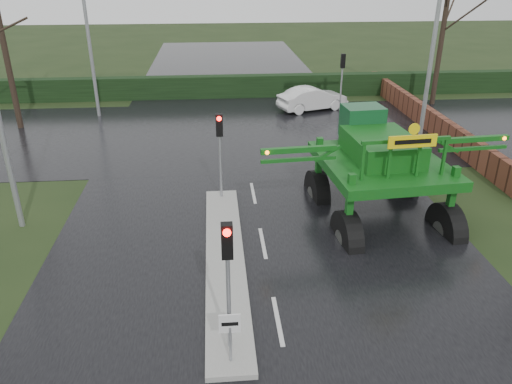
{
  "coord_description": "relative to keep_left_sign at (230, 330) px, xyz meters",
  "views": [
    {
      "loc": [
        -1.48,
        -10.42,
        8.64
      ],
      "look_at": [
        -0.25,
        3.84,
        2.0
      ],
      "focal_mm": 35.0,
      "sensor_mm": 36.0,
      "label": 1
    }
  ],
  "objects": [
    {
      "name": "traffic_signal_mid",
      "position": [
        0.0,
        8.99,
        1.53
      ],
      "size": [
        0.26,
        0.33,
        3.52
      ],
      "color": "gray",
      "rests_on": "ground"
    },
    {
      "name": "tree_right_far",
      "position": [
        14.3,
        22.5,
        5.44
      ],
      "size": [
        7.0,
        7.0,
        12.05
      ],
      "color": "black",
      "rests_on": "ground"
    },
    {
      "name": "street_light_left_far",
      "position": [
        -6.89,
        21.5,
        4.93
      ],
      "size": [
        3.85,
        0.3,
        10.0
      ],
      "color": "gray",
      "rests_on": "ground"
    },
    {
      "name": "median_island",
      "position": [
        0.0,
        4.5,
        -0.97
      ],
      "size": [
        1.2,
        10.0,
        0.16
      ],
      "primitive_type": "cube",
      "color": "gray",
      "rests_on": "ground"
    },
    {
      "name": "road_main",
      "position": [
        1.3,
        11.5,
        -1.05
      ],
      "size": [
        14.0,
        80.0,
        0.02
      ],
      "primitive_type": "cube",
      "color": "black",
      "rests_on": "ground"
    },
    {
      "name": "white_sedan",
      "position": [
        6.06,
        21.7,
        -1.06
      ],
      "size": [
        4.67,
        2.89,
        1.45
      ],
      "primitive_type": "imported",
      "rotation": [
        0.0,
        0.0,
        1.9
      ],
      "color": "white",
      "rests_on": "ground"
    },
    {
      "name": "brick_wall",
      "position": [
        11.8,
        17.5,
        -0.46
      ],
      "size": [
        0.4,
        20.0,
        1.2
      ],
      "primitive_type": "cube",
      "color": "#592D1E",
      "rests_on": "ground"
    },
    {
      "name": "crop_sprayer",
      "position": [
        4.16,
        5.76,
        1.35
      ],
      "size": [
        9.1,
        6.0,
        5.1
      ],
      "rotation": [
        0.0,
        0.0,
        0.08
      ],
      "color": "black",
      "rests_on": "ground"
    },
    {
      "name": "ground",
      "position": [
        1.3,
        1.5,
        -1.06
      ],
      "size": [
        140.0,
        140.0,
        0.0
      ],
      "primitive_type": "plane",
      "color": "black",
      "rests_on": "ground"
    },
    {
      "name": "keep_left_sign",
      "position": [
        0.0,
        0.0,
        0.0
      ],
      "size": [
        0.5,
        0.07,
        1.35
      ],
      "color": "gray",
      "rests_on": "ground"
    },
    {
      "name": "traffic_signal_far",
      "position": [
        7.8,
        21.51,
        1.53
      ],
      "size": [
        0.26,
        0.33,
        3.52
      ],
      "rotation": [
        0.0,
        0.0,
        3.14
      ],
      "color": "gray",
      "rests_on": "ground"
    },
    {
      "name": "road_cross",
      "position": [
        1.3,
        17.5,
        -1.05
      ],
      "size": [
        80.0,
        12.0,
        0.02
      ],
      "primitive_type": "cube",
      "color": "black",
      "rests_on": "ground"
    },
    {
      "name": "street_light_right",
      "position": [
        9.49,
        13.5,
        4.93
      ],
      "size": [
        3.85,
        0.3,
        10.0
      ],
      "color": "gray",
      "rests_on": "ground"
    },
    {
      "name": "hedge_row",
      "position": [
        1.3,
        25.5,
        -0.31
      ],
      "size": [
        44.0,
        0.9,
        1.5
      ],
      "primitive_type": "cube",
      "color": "black",
      "rests_on": "ground"
    },
    {
      "name": "traffic_signal_near",
      "position": [
        0.0,
        0.49,
        1.53
      ],
      "size": [
        0.26,
        0.33,
        3.52
      ],
      "color": "gray",
      "rests_on": "ground"
    }
  ]
}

